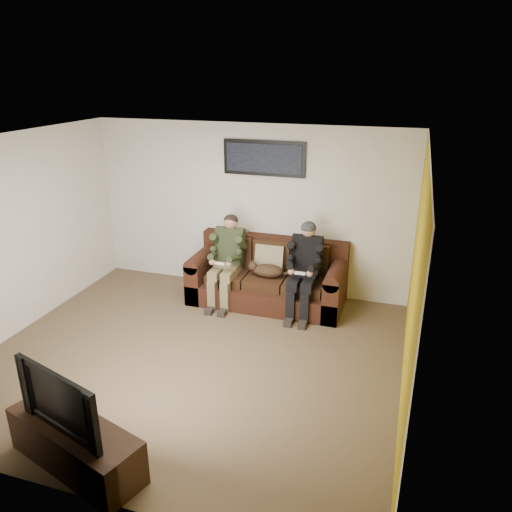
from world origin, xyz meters
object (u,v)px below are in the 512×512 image
(sofa, at_px, (269,279))
(person_left, at_px, (227,255))
(tv_stand, at_px, (76,445))
(television, at_px, (68,397))
(person_right, at_px, (305,263))
(framed_poster, at_px, (264,158))
(cat, at_px, (266,270))

(sofa, bearing_deg, person_left, -161.98)
(tv_stand, distance_m, television, 0.51)
(television, bearing_deg, person_right, 87.92)
(person_right, distance_m, tv_stand, 3.84)
(sofa, height_order, framed_poster, framed_poster)
(tv_stand, bearing_deg, cat, 96.52)
(person_left, xyz_separation_m, framed_poster, (0.39, 0.58, 1.36))
(sofa, distance_m, person_right, 0.73)
(sofa, bearing_deg, framed_poster, 117.49)
(framed_poster, bearing_deg, sofa, -62.51)
(framed_poster, height_order, tv_stand, framed_poster)
(sofa, height_order, cat, sofa)
(person_left, height_order, tv_stand, person_left)
(person_left, bearing_deg, television, -91.46)
(person_left, relative_size, person_right, 0.99)
(person_left, distance_m, television, 3.59)
(person_right, bearing_deg, framed_poster, 143.88)
(framed_poster, bearing_deg, person_right, -36.12)
(tv_stand, bearing_deg, person_right, 87.92)
(person_left, height_order, framed_poster, framed_poster)
(person_left, xyz_separation_m, person_right, (1.18, 0.00, 0.00))
(framed_poster, xyz_separation_m, tv_stand, (-0.48, -4.17, -1.88))
(sofa, height_order, tv_stand, sofa)
(framed_poster, distance_m, tv_stand, 4.60)
(person_left, bearing_deg, sofa, 18.02)
(tv_stand, relative_size, television, 1.34)
(sofa, relative_size, cat, 3.47)
(cat, bearing_deg, sofa, 94.76)
(cat, bearing_deg, person_left, -177.49)
(sofa, xyz_separation_m, person_left, (-0.59, -0.19, 0.39))
(framed_poster, bearing_deg, cat, -68.75)
(television, bearing_deg, person_left, 105.93)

